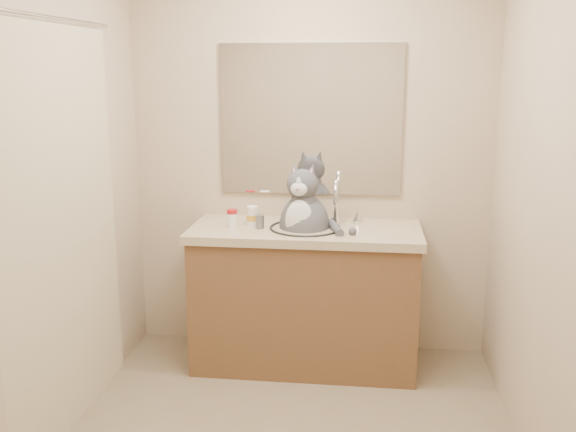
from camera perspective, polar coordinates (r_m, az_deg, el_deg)
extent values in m
cube|color=#C0A98D|center=(3.95, 1.99, 4.93)|extent=(2.20, 0.01, 2.40)
cube|color=#C0A98D|center=(1.53, -6.26, -8.39)|extent=(2.20, 0.01, 2.40)
cube|color=#C0A98D|center=(3.06, -21.32, 1.65)|extent=(0.01, 2.50, 2.40)
cube|color=#C0A98D|center=(2.81, 22.71, 0.58)|extent=(0.01, 2.50, 2.40)
cube|color=brown|center=(3.87, 1.53, -7.50)|extent=(1.30, 0.55, 0.80)
cube|color=tan|center=(3.74, 1.56, -1.39)|extent=(1.34, 0.59, 0.05)
torus|color=black|center=(3.71, 1.54, -1.06)|extent=(0.42, 0.42, 0.02)
ellipsoid|color=white|center=(3.73, 1.53, -2.21)|extent=(0.40, 0.40, 0.15)
cylinder|color=silver|center=(3.84, 4.31, 0.89)|extent=(0.03, 0.03, 0.18)
torus|color=silver|center=(3.76, 4.29, 2.03)|extent=(0.03, 0.16, 0.16)
cone|color=silver|center=(3.85, 6.23, 0.12)|extent=(0.06, 0.06, 0.08)
cube|color=white|center=(3.90, 2.00, 8.53)|extent=(1.10, 0.02, 0.90)
cube|color=beige|center=(3.16, -19.30, -1.55)|extent=(0.01, 1.20, 1.90)
cylinder|color=silver|center=(3.08, -20.70, 16.22)|extent=(0.02, 1.30, 0.02)
ellipsoid|color=#4C4C51|center=(3.75, 1.47, -1.05)|extent=(0.35, 0.38, 0.40)
ellipsoid|color=silver|center=(3.64, 1.01, -0.50)|extent=(0.18, 0.12, 0.25)
ellipsoid|color=#4C4C51|center=(3.65, 1.30, 2.84)|extent=(0.21, 0.19, 0.17)
ellipsoid|color=silver|center=(3.59, 0.98, 2.40)|extent=(0.10, 0.06, 0.08)
sphere|color=#D88C8C|center=(3.56, 0.86, 2.44)|extent=(0.02, 0.02, 0.02)
cone|color=#4C4C51|center=(3.67, 0.59, 4.18)|extent=(0.09, 0.07, 0.09)
cone|color=#4C4C51|center=(3.64, 2.14, 4.10)|extent=(0.09, 0.07, 0.09)
cylinder|color=#4C4C51|center=(3.66, 4.23, -1.03)|extent=(0.11, 0.27, 0.05)
cylinder|color=white|center=(3.75, -4.98, -0.37)|extent=(0.07, 0.07, 0.08)
cylinder|color=#AB1219|center=(3.74, -4.99, 0.40)|extent=(0.08, 0.08, 0.02)
cylinder|color=white|center=(3.78, -3.20, -0.14)|extent=(0.08, 0.08, 0.09)
cylinder|color=gold|center=(3.78, -3.20, -0.14)|extent=(0.08, 0.08, 0.04)
cylinder|color=white|center=(3.77, -3.22, 0.69)|extent=(0.08, 0.08, 0.02)
cylinder|color=slate|center=(3.70, -2.52, -0.51)|extent=(0.06, 0.06, 0.08)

